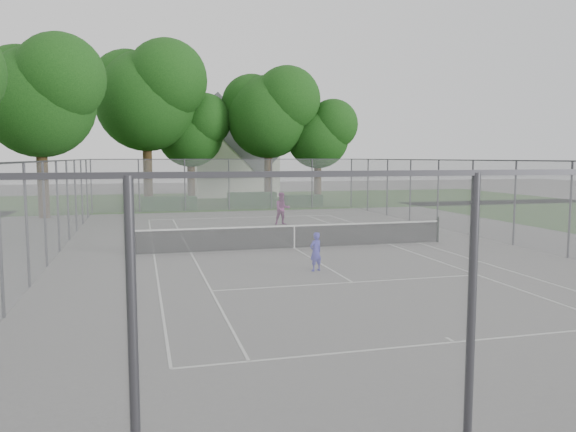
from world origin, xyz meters
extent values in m
plane|color=slate|center=(0.00, 0.00, 0.00)|extent=(120.00, 120.00, 0.00)
cube|color=#224814|center=(0.00, 26.00, 0.00)|extent=(60.00, 20.00, 0.00)
cube|color=silver|center=(0.00, -11.88, 0.01)|extent=(10.97, 0.06, 0.01)
cube|color=silver|center=(0.00, 11.88, 0.01)|extent=(10.97, 0.06, 0.01)
cube|color=silver|center=(-5.49, 0.00, 0.01)|extent=(0.06, 23.77, 0.01)
cube|color=silver|center=(5.49, 0.00, 0.01)|extent=(0.06, 23.77, 0.01)
cube|color=silver|center=(-4.12, 0.00, 0.01)|extent=(0.06, 23.77, 0.01)
cube|color=silver|center=(4.12, 0.00, 0.01)|extent=(0.06, 23.77, 0.01)
cube|color=silver|center=(0.00, -6.40, 0.01)|extent=(8.23, 0.06, 0.01)
cube|color=silver|center=(0.00, 6.40, 0.01)|extent=(8.23, 0.06, 0.01)
cube|color=silver|center=(0.00, 0.00, 0.01)|extent=(0.06, 12.80, 0.01)
cube|color=silver|center=(0.00, -11.73, 0.01)|extent=(0.06, 0.30, 0.01)
cube|color=silver|center=(0.00, 11.73, 0.01)|extent=(0.06, 0.30, 0.01)
cylinder|color=black|center=(-6.39, 0.00, 0.55)|extent=(0.10, 0.10, 1.10)
cylinder|color=black|center=(6.39, 0.00, 0.55)|extent=(0.10, 0.10, 1.10)
cube|color=black|center=(0.00, 0.00, 0.45)|extent=(12.67, 0.01, 0.86)
cube|color=white|center=(0.00, 0.00, 0.91)|extent=(12.77, 0.03, 0.06)
cube|color=white|center=(0.00, 0.00, 0.44)|extent=(0.05, 0.02, 0.88)
cylinder|color=#38383D|center=(-9.00, 17.00, 1.75)|extent=(0.08, 0.08, 3.50)
cylinder|color=#38383D|center=(9.00, 17.00, 1.75)|extent=(0.08, 0.08, 3.50)
cube|color=slate|center=(0.00, 17.00, 1.75)|extent=(18.00, 0.02, 3.50)
cube|color=slate|center=(-9.00, 0.00, 1.75)|extent=(0.02, 34.00, 3.50)
cube|color=slate|center=(9.00, 0.00, 1.75)|extent=(0.02, 34.00, 3.50)
cube|color=#38383D|center=(0.00, 17.00, 3.50)|extent=(18.00, 0.05, 0.05)
cube|color=#38383D|center=(-9.00, 0.00, 3.50)|extent=(0.05, 34.00, 0.05)
cube|color=#38383D|center=(9.00, 0.00, 3.50)|extent=(0.05, 34.00, 0.05)
cylinder|color=#332312|center=(-5.35, 21.85, 2.59)|extent=(0.67, 0.67, 5.17)
sphere|color=#11370F|center=(-5.35, 21.85, 7.74)|extent=(7.35, 7.35, 7.35)
sphere|color=#11370F|center=(-3.88, 20.75, 9.22)|extent=(5.88, 5.88, 5.88)
sphere|color=#11370F|center=(-6.63, 22.77, 8.85)|extent=(5.52, 5.52, 5.52)
cylinder|color=#332312|center=(-2.01, 23.43, 1.82)|extent=(0.60, 0.60, 3.65)
sphere|color=#11370F|center=(-2.01, 23.43, 5.46)|extent=(5.19, 5.19, 5.19)
sphere|color=#11370F|center=(-0.97, 22.65, 6.50)|extent=(4.15, 4.15, 4.15)
sphere|color=#11370F|center=(-2.92, 24.07, 6.24)|extent=(3.89, 3.89, 3.89)
cylinder|color=#332312|center=(3.87, 21.77, 2.26)|extent=(0.64, 0.64, 4.51)
sphere|color=#11370F|center=(3.87, 21.77, 6.76)|extent=(6.41, 6.41, 6.41)
sphere|color=#11370F|center=(5.15, 20.81, 8.04)|extent=(5.13, 5.13, 5.13)
sphere|color=#11370F|center=(2.75, 22.58, 7.72)|extent=(4.81, 4.81, 4.81)
cylinder|color=#332312|center=(7.85, 21.47, 1.74)|extent=(0.59, 0.59, 3.48)
sphere|color=#11370F|center=(7.85, 21.47, 5.21)|extent=(4.95, 4.95, 4.95)
sphere|color=#11370F|center=(8.84, 20.73, 6.20)|extent=(3.96, 3.96, 3.96)
sphere|color=#11370F|center=(6.99, 22.09, 5.96)|extent=(3.71, 3.71, 3.71)
cylinder|color=#332312|center=(-11.55, 14.82, 2.29)|extent=(0.64, 0.64, 4.59)
sphere|color=#11370F|center=(-11.55, 14.82, 6.87)|extent=(6.52, 6.52, 6.52)
sphere|color=#11370F|center=(-10.25, 13.84, 8.17)|extent=(5.22, 5.22, 5.22)
sphere|color=#11370F|center=(-12.70, 15.64, 7.85)|extent=(4.89, 4.89, 4.89)
cube|color=#143F14|center=(-4.05, 17.71, 0.47)|extent=(3.76, 1.13, 0.94)
cube|color=#143F14|center=(1.91, 18.52, 0.55)|extent=(3.49, 1.00, 1.10)
cube|color=#143F14|center=(5.84, 18.62, 0.41)|extent=(2.76, 1.01, 0.83)
cube|color=silver|center=(2.68, 31.01, 2.81)|extent=(7.48, 5.61, 5.61)
cube|color=#4C4C51|center=(2.68, 31.01, 5.61)|extent=(7.41, 5.80, 7.41)
imported|color=#3530B7|center=(-0.53, -4.51, 0.63)|extent=(0.54, 0.46, 1.25)
imported|color=#7E2A6A|center=(1.46, 7.74, 0.88)|extent=(0.87, 0.68, 1.75)
camera|label=1|loc=(-5.91, -21.43, 3.64)|focal=35.00mm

